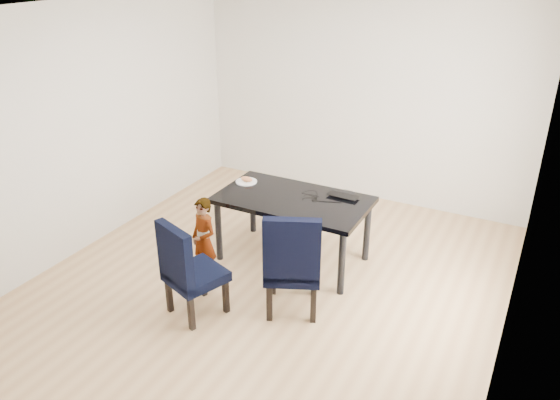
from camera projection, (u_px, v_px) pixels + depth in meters
The scene contains 14 objects.
floor at pixel (271, 281), 5.69m from camera, with size 4.50×5.00×0.01m, color tan.
ceiling at pixel (269, 8), 4.54m from camera, with size 4.50×5.00×0.01m, color white.
wall_back at pixel (362, 99), 7.13m from camera, with size 4.50×0.01×2.70m, color silver.
wall_front at pixel (60, 299), 3.11m from camera, with size 4.50×0.01×2.70m, color white.
wall_left at pixel (92, 126), 6.06m from camera, with size 0.01×5.00×2.70m, color silver.
wall_right at pixel (529, 208), 4.17m from camera, with size 0.01×5.00×2.70m, color white.
dining_table at pixel (293, 229), 5.93m from camera, with size 1.60×0.90×0.75m, color black.
chair_left at pixel (195, 268), 5.01m from camera, with size 0.47×0.49×0.97m, color black.
chair_right at pixel (293, 260), 5.06m from camera, with size 0.51×0.53×1.06m, color black.
child at pixel (204, 240), 5.54m from camera, with size 0.33×0.22×0.91m, color #F55314.
plate at pixel (246, 182), 6.15m from camera, with size 0.24×0.24×0.01m, color white.
sandwich at pixel (247, 179), 6.13m from camera, with size 0.14×0.07×0.06m, color #C87747.
laptop at pixel (345, 195), 5.82m from camera, with size 0.34×0.22×0.03m, color black.
cable_tangle at pixel (310, 199), 5.74m from camera, with size 0.16×0.16×0.01m, color black.
Camera 1 is at (2.30, -4.21, 3.18)m, focal length 35.00 mm.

